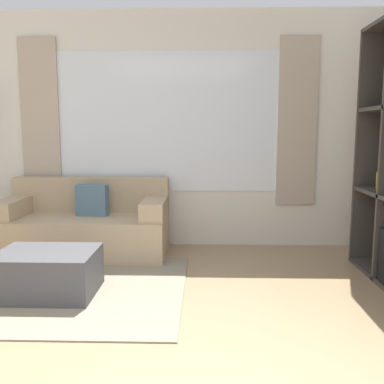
# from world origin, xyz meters

# --- Properties ---
(wall_back) EXTENTS (5.96, 0.11, 2.70)m
(wall_back) POSITION_xyz_m (0.00, 3.34, 1.36)
(wall_back) COLOR silver
(wall_back) RESTS_ON ground_plane
(area_rug) EXTENTS (2.89, 1.83, 0.01)m
(area_rug) POSITION_xyz_m (-1.19, 1.82, 0.01)
(area_rug) COLOR gray
(area_rug) RESTS_ON ground_plane
(couch_main) EXTENTS (1.78, 0.82, 0.82)m
(couch_main) POSITION_xyz_m (-0.88, 2.89, 0.31)
(couch_main) COLOR tan
(couch_main) RESTS_ON ground_plane
(ottoman) EXTENTS (0.80, 0.60, 0.37)m
(ottoman) POSITION_xyz_m (-0.87, 1.69, 0.19)
(ottoman) COLOR #47474C
(ottoman) RESTS_ON ground_plane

